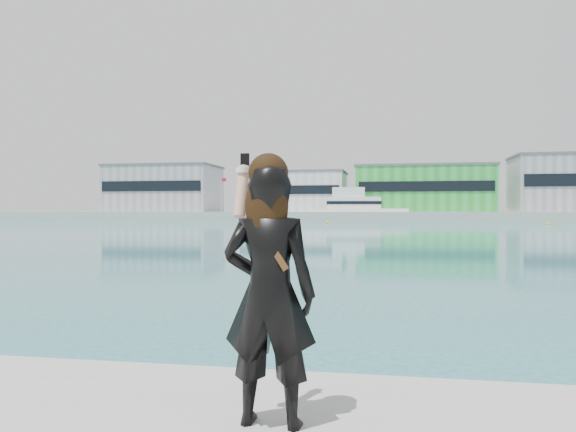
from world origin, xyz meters
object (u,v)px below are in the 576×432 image
(motor_yacht, at_px, (356,209))
(woman, at_px, (269,286))
(buoy_far, at_px, (327,223))
(buoy_extra, at_px, (549,224))

(motor_yacht, bearing_deg, woman, -93.96)
(buoy_far, distance_m, woman, 97.38)
(buoy_far, xyz_separation_m, woman, (10.47, -96.80, 1.73))
(motor_yacht, distance_m, buoy_far, 20.32)
(buoy_far, height_order, woman, woman)
(buoy_extra, relative_size, woman, 0.27)
(buoy_far, bearing_deg, motor_yacht, 78.80)
(buoy_far, xyz_separation_m, buoy_extra, (36.79, -2.29, 0.00))
(woman, bearing_deg, buoy_extra, -104.21)
(motor_yacht, height_order, woman, motor_yacht)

